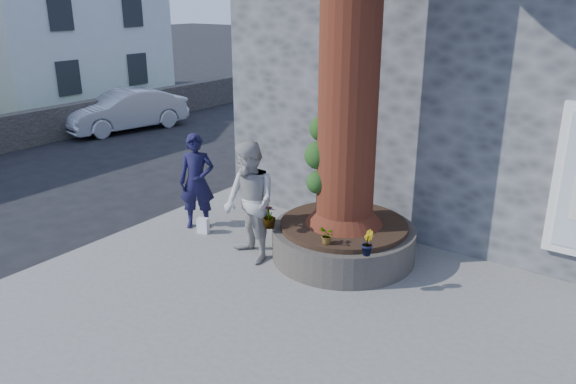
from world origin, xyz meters
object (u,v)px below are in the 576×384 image
Objects in this scene: man at (197,182)px; woman at (250,203)px; car_silver at (125,110)px; planter at (343,240)px.

woman reaches higher than man.
car_silver is (-7.81, 4.72, -0.35)m from man.
man is 9.13m from car_silver.
car_silver is (-9.43, 5.20, -0.44)m from woman.
planter is at bearing 61.14° from woman.
car_silver is at bearing 114.02° from man.
car_silver is (-10.60, 4.27, 0.24)m from planter.
car_silver is at bearing 173.80° from woman.
man is 0.44× the size of car_silver.
woman is (-1.17, -0.93, 0.68)m from planter.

